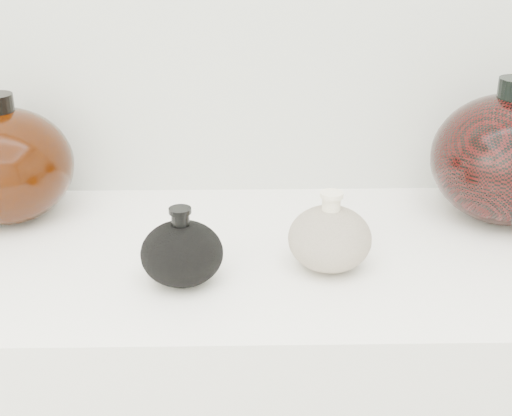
{
  "coord_description": "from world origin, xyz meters",
  "views": [
    {
      "loc": [
        -0.03,
        -0.02,
        1.39
      ],
      "look_at": [
        -0.01,
        0.92,
        0.98
      ],
      "focal_mm": 50.0,
      "sensor_mm": 36.0,
      "label": 1
    }
  ],
  "objects_px": {
    "black_gourd_vase": "(182,253)",
    "cream_gourd_vase": "(330,238)",
    "left_round_pot": "(5,165)",
    "right_round_pot": "(508,158)"
  },
  "relations": [
    {
      "from": "cream_gourd_vase",
      "to": "left_round_pot",
      "type": "height_order",
      "value": "left_round_pot"
    },
    {
      "from": "cream_gourd_vase",
      "to": "left_round_pot",
      "type": "distance_m",
      "value": 0.55
    },
    {
      "from": "left_round_pot",
      "to": "cream_gourd_vase",
      "type": "bearing_deg",
      "value": -19.87
    },
    {
      "from": "black_gourd_vase",
      "to": "left_round_pot",
      "type": "xyz_separation_m",
      "value": [
        -0.3,
        0.22,
        0.05
      ]
    },
    {
      "from": "black_gourd_vase",
      "to": "right_round_pot",
      "type": "xyz_separation_m",
      "value": [
        0.52,
        0.21,
        0.06
      ]
    },
    {
      "from": "black_gourd_vase",
      "to": "cream_gourd_vase",
      "type": "relative_size",
      "value": 1.08
    },
    {
      "from": "black_gourd_vase",
      "to": "cream_gourd_vase",
      "type": "xyz_separation_m",
      "value": [
        0.21,
        0.04,
        0.0
      ]
    },
    {
      "from": "cream_gourd_vase",
      "to": "left_round_pot",
      "type": "xyz_separation_m",
      "value": [
        -0.51,
        0.18,
        0.05
      ]
    },
    {
      "from": "cream_gourd_vase",
      "to": "right_round_pot",
      "type": "height_order",
      "value": "right_round_pot"
    },
    {
      "from": "cream_gourd_vase",
      "to": "right_round_pot",
      "type": "bearing_deg",
      "value": 28.78
    }
  ]
}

